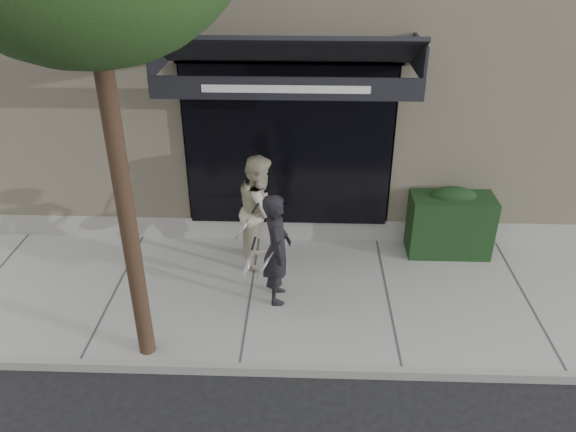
{
  "coord_description": "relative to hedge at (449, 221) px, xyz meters",
  "views": [
    {
      "loc": [
        -1.22,
        -6.69,
        5.06
      ],
      "look_at": [
        -1.47,
        0.6,
        1.06
      ],
      "focal_mm": 35.0,
      "sensor_mm": 36.0,
      "label": 1
    }
  ],
  "objects": [
    {
      "name": "sidewalk",
      "position": [
        -1.1,
        -1.25,
        -0.6
      ],
      "size": [
        20.0,
        3.0,
        0.12
      ],
      "primitive_type": "cube",
      "color": "#9B9B96",
      "rests_on": "ground"
    },
    {
      "name": "ground",
      "position": [
        -1.1,
        -1.25,
        -0.66
      ],
      "size": [
        80.0,
        80.0,
        0.0
      ],
      "primitive_type": "plane",
      "color": "black",
      "rests_on": "ground"
    },
    {
      "name": "pedestrian_back",
      "position": [
        -3.0,
        -0.39,
        0.35
      ],
      "size": [
        0.72,
        0.93,
        1.79
      ],
      "color": "#BBB096",
      "rests_on": "sidewalk"
    },
    {
      "name": "building_facade",
      "position": [
        -1.11,
        3.71,
        2.08
      ],
      "size": [
        14.3,
        8.04,
        5.64
      ],
      "color": "beige",
      "rests_on": "ground"
    },
    {
      "name": "hedge",
      "position": [
        0.0,
        0.0,
        0.0
      ],
      "size": [
        1.3,
        0.7,
        1.14
      ],
      "color": "black",
      "rests_on": "sidewalk"
    },
    {
      "name": "pedestrian_front",
      "position": [
        -2.71,
        -1.39,
        0.29
      ],
      "size": [
        0.72,
        0.77,
        1.66
      ],
      "color": "black",
      "rests_on": "sidewalk"
    },
    {
      "name": "curb",
      "position": [
        -1.1,
        -2.8,
        -0.59
      ],
      "size": [
        20.0,
        0.1,
        0.14
      ],
      "primitive_type": "cube",
      "color": "gray",
      "rests_on": "ground"
    }
  ]
}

